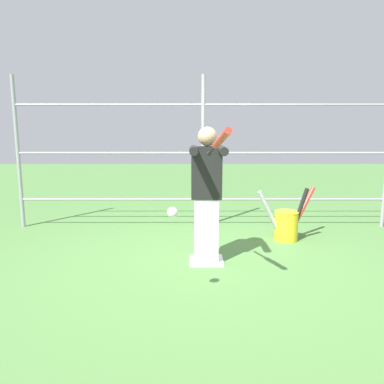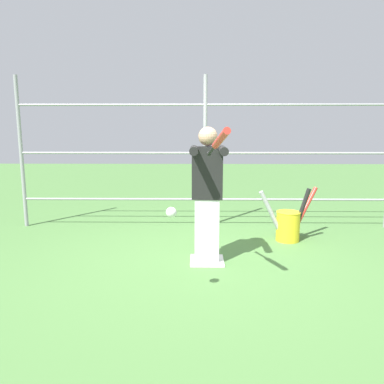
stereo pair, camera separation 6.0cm
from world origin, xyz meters
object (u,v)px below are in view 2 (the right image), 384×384
Objects in this scene: batter at (208,191)px; softball_in_flight at (171,212)px; bat_bucket at (289,224)px; baseball_bat_swinging at (219,141)px.

batter reaches higher than softball_in_flight.
softball_in_flight is at bearing 71.53° from batter.
baseball_bat_swinging is at bearing 57.72° from bat_bucket.
softball_in_flight reaches higher than bat_bucket.
baseball_bat_swinging reaches higher than softball_in_flight.
baseball_bat_swinging is 2.40m from bat_bucket.
batter is at bearing -108.47° from softball_in_flight.
baseball_bat_swinging is at bearing -156.56° from softball_in_flight.
batter is at bearing 36.75° from bat_bucket.
softball_in_flight is at bearing 51.60° from bat_bucket.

